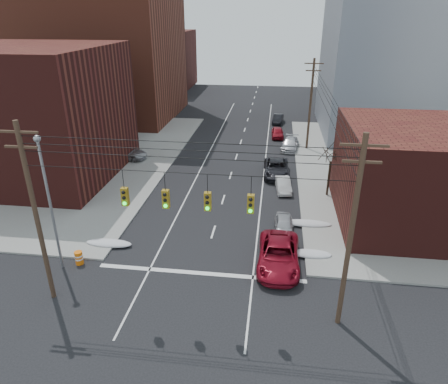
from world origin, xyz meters
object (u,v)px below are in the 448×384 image
(parked_car_a, at_px, (284,225))
(parked_car_f, at_px, (278,119))
(parked_car_b, at_px, (283,185))
(lot_car_c, at_px, (67,159))
(parked_car_c, at_px, (276,168))
(parked_car_e, at_px, (278,133))
(parked_car_d, at_px, (290,144))
(lot_car_b, at_px, (126,153))
(construction_barrel, at_px, (79,258))
(red_pickup, at_px, (279,255))
(lot_car_a, at_px, (85,167))
(lot_car_d, at_px, (74,149))

(parked_car_a, xyz_separation_m, parked_car_f, (-0.71, 33.76, 0.04))
(parked_car_b, xyz_separation_m, lot_car_c, (-24.05, 3.62, 0.24))
(parked_car_c, relative_size, parked_car_e, 1.43)
(parked_car_d, height_order, lot_car_c, lot_car_c)
(parked_car_b, distance_m, lot_car_b, 19.25)
(parked_car_e, height_order, lot_car_c, lot_car_c)
(parked_car_a, distance_m, lot_car_c, 26.77)
(lot_car_c, distance_m, construction_barrel, 20.54)
(parked_car_a, bearing_deg, parked_car_d, 86.00)
(red_pickup, distance_m, lot_car_b, 26.08)
(red_pickup, bearing_deg, parked_car_a, 85.66)
(parked_car_c, bearing_deg, lot_car_a, -175.25)
(parked_car_e, relative_size, lot_car_d, 0.96)
(lot_car_a, relative_size, lot_car_c, 0.79)
(parked_car_a, bearing_deg, construction_barrel, -157.73)
(parked_car_e, xyz_separation_m, lot_car_a, (-20.28, -16.36, 0.11))
(red_pickup, height_order, construction_barrel, red_pickup)
(lot_car_d, bearing_deg, red_pickup, -134.32)
(parked_car_a, bearing_deg, parked_car_e, 89.99)
(parked_car_d, relative_size, lot_car_d, 1.15)
(lot_car_b, height_order, lot_car_c, lot_car_c)
(parked_car_d, bearing_deg, parked_car_b, -86.49)
(parked_car_d, bearing_deg, lot_car_c, -152.14)
(lot_car_a, bearing_deg, lot_car_c, 73.18)
(construction_barrel, bearing_deg, lot_car_c, 119.30)
(parked_car_d, relative_size, parked_car_f, 1.18)
(lot_car_d, bearing_deg, parked_car_a, -126.78)
(parked_car_c, xyz_separation_m, lot_car_d, (-24.23, 3.20, 0.07))
(construction_barrel, bearing_deg, parked_car_f, 71.59)
(parked_car_d, bearing_deg, red_pickup, -85.34)
(construction_barrel, bearing_deg, lot_car_d, 117.07)
(parked_car_b, relative_size, parked_car_e, 0.94)
(red_pickup, relative_size, lot_car_c, 1.24)
(parked_car_d, bearing_deg, parked_car_f, 104.65)
(red_pickup, height_order, parked_car_b, red_pickup)
(lot_car_c, bearing_deg, parked_car_d, -68.48)
(red_pickup, height_order, lot_car_d, red_pickup)
(red_pickup, distance_m, parked_car_e, 30.62)
(parked_car_b, xyz_separation_m, parked_car_d, (0.90, 12.87, 0.08))
(parked_car_a, relative_size, parked_car_b, 0.99)
(parked_car_e, bearing_deg, red_pickup, -91.62)
(parked_car_d, relative_size, lot_car_b, 0.96)
(parked_car_e, distance_m, lot_car_d, 26.54)
(parked_car_a, relative_size, lot_car_a, 0.96)
(lot_car_b, bearing_deg, lot_car_c, 116.48)
(red_pickup, relative_size, lot_car_b, 1.22)
(parked_car_b, distance_m, parked_car_c, 3.96)
(red_pickup, xyz_separation_m, lot_car_d, (-24.55, 19.80, 0.02))
(parked_car_e, relative_size, parked_car_f, 0.98)
(lot_car_a, xyz_separation_m, lot_car_c, (-3.07, 2.07, 0.07))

